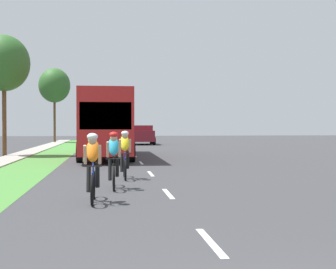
# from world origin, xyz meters

# --- Properties ---
(ground_plane) EXTENTS (120.00, 120.00, 0.00)m
(ground_plane) POSITION_xyz_m (0.00, 20.00, 0.00)
(ground_plane) COLOR #38383A
(grass_verge) EXTENTS (2.32, 70.00, 0.01)m
(grass_verge) POSITION_xyz_m (-4.81, 20.00, 0.00)
(grass_verge) COLOR #478438
(grass_verge) RESTS_ON ground_plane
(lane_markings_center) EXTENTS (0.12, 52.71, 0.01)m
(lane_markings_center) POSITION_xyz_m (0.00, 24.00, 0.00)
(lane_markings_center) COLOR white
(lane_markings_center) RESTS_ON ground_plane
(cyclist_lead) EXTENTS (0.42, 1.72, 1.58)m
(cyclist_lead) POSITION_xyz_m (-1.87, 7.57, 0.81)
(cyclist_lead) COLOR black
(cyclist_lead) RESTS_ON ground_plane
(cyclist_trailing) EXTENTS (0.42, 1.72, 1.58)m
(cyclist_trailing) POSITION_xyz_m (-1.38, 9.85, 0.81)
(cyclist_trailing) COLOR black
(cyclist_trailing) RESTS_ON ground_plane
(cyclist_distant) EXTENTS (0.42, 1.72, 1.58)m
(cyclist_distant) POSITION_xyz_m (-0.99, 12.27, 0.81)
(cyclist_distant) COLOR black
(cyclist_distant) RESTS_ON ground_plane
(bus_red) EXTENTS (2.78, 11.60, 3.48)m
(bus_red) POSITION_xyz_m (-1.64, 23.31, 1.98)
(bus_red) COLOR red
(bus_red) RESTS_ON ground_plane
(suv_maroon) EXTENTS (2.15, 4.70, 1.79)m
(suv_maroon) POSITION_xyz_m (1.63, 41.12, 0.95)
(suv_maroon) COLOR maroon
(suv_maroon) RESTS_ON ground_plane
(sedan_dark_green) EXTENTS (1.98, 4.30, 1.52)m
(sedan_dark_green) POSITION_xyz_m (-1.80, 51.72, 0.77)
(sedan_dark_green) COLOR #194C2D
(sedan_dark_green) RESTS_ON ground_plane
(street_tree_near) EXTENTS (2.92, 2.92, 6.94)m
(street_tree_near) POSITION_xyz_m (-7.45, 24.85, 5.31)
(street_tree_near) COLOR brown
(street_tree_near) RESTS_ON ground_plane
(street_tree_far) EXTENTS (3.28, 3.28, 7.81)m
(street_tree_far) POSITION_xyz_m (-7.17, 47.67, 5.98)
(street_tree_far) COLOR brown
(street_tree_far) RESTS_ON ground_plane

